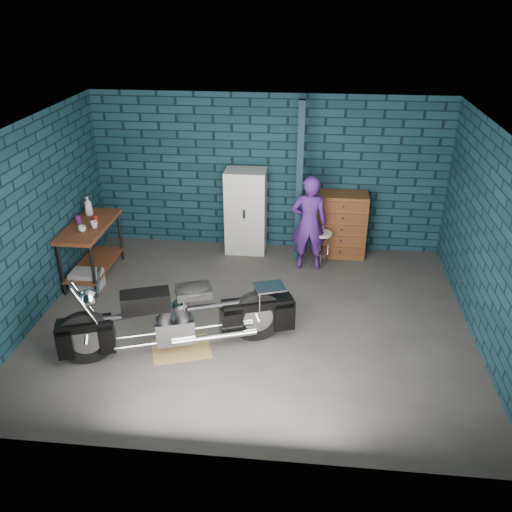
{
  "coord_description": "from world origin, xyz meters",
  "views": [
    {
      "loc": [
        0.73,
        -6.4,
        4.25
      ],
      "look_at": [
        0.02,
        0.3,
        0.86
      ],
      "focal_mm": 38.0,
      "sensor_mm": 36.0,
      "label": 1
    }
  ],
  "objects": [
    {
      "name": "ground",
      "position": [
        0.0,
        0.0,
        0.0
      ],
      "size": [
        6.0,
        6.0,
        0.0
      ],
      "primitive_type": "plane",
      "color": "#474442",
      "rests_on": "ground"
    },
    {
      "name": "bottle",
      "position": [
        -2.8,
        1.39,
        1.07
      ],
      "size": [
        0.15,
        0.15,
        0.32
      ],
      "primitive_type": "imported",
      "rotation": [
        0.0,
        0.0,
        -0.28
      ],
      "color": "gray",
      "rests_on": "workbench"
    },
    {
      "name": "room_walls",
      "position": [
        0.0,
        0.55,
        1.9
      ],
      "size": [
        6.02,
        5.01,
        2.71
      ],
      "color": "#102A37",
      "rests_on": "ground"
    },
    {
      "name": "shop_stool",
      "position": [
        0.96,
        1.78,
        0.3
      ],
      "size": [
        0.44,
        0.44,
        0.61
      ],
      "primitive_type": null,
      "rotation": [
        0.0,
        0.0,
        0.42
      ],
      "color": "beige",
      "rests_on": "ground"
    },
    {
      "name": "person",
      "position": [
        0.74,
        1.69,
        0.8
      ],
      "size": [
        0.6,
        0.42,
        1.59
      ],
      "primitive_type": "imported",
      "rotation": [
        0.0,
        0.0,
        3.2
      ],
      "color": "#471F75",
      "rests_on": "ground"
    },
    {
      "name": "mug_red",
      "position": [
        -2.6,
        1.13,
        0.96
      ],
      "size": [
        0.08,
        0.08,
        0.11
      ],
      "primitive_type": "cylinder",
      "rotation": [
        0.0,
        0.0,
        -0.03
      ],
      "color": "maroon",
      "rests_on": "workbench"
    },
    {
      "name": "cup_b",
      "position": [
        -2.54,
        0.91,
        0.96
      ],
      "size": [
        0.11,
        0.11,
        0.1
      ],
      "primitive_type": "imported",
      "rotation": [
        0.0,
        0.0,
        0.03
      ],
      "color": "beige",
      "rests_on": "workbench"
    },
    {
      "name": "tool_chest",
      "position": [
        1.29,
        2.23,
        0.56
      ],
      "size": [
        0.84,
        0.47,
        1.12
      ],
      "primitive_type": "cube",
      "color": "brown",
      "rests_on": "ground"
    },
    {
      "name": "motorcycle",
      "position": [
        -0.85,
        -0.78,
        0.56
      ],
      "size": [
        2.64,
        1.48,
        1.13
      ],
      "primitive_type": null,
      "rotation": [
        0.0,
        0.0,
        0.33
      ],
      "color": "black",
      "rests_on": "ground"
    },
    {
      "name": "workbench",
      "position": [
        -2.68,
        1.03,
        0.46
      ],
      "size": [
        0.6,
        1.4,
        0.91
      ],
      "primitive_type": "cube",
      "color": "brown",
      "rests_on": "ground"
    },
    {
      "name": "mug_purple",
      "position": [
        -2.85,
        1.06,
        0.97
      ],
      "size": [
        0.11,
        0.11,
        0.12
      ],
      "primitive_type": "cylinder",
      "rotation": [
        0.0,
        0.0,
        0.37
      ],
      "color": "#5C1967",
      "rests_on": "workbench"
    },
    {
      "name": "support_post",
      "position": [
        0.55,
        1.95,
        1.35
      ],
      "size": [
        0.1,
        0.1,
        2.7
      ],
      "primitive_type": "cube",
      "color": "#112537",
      "rests_on": "ground"
    },
    {
      "name": "storage_bin",
      "position": [
        -2.66,
        0.63,
        0.14
      ],
      "size": [
        0.46,
        0.33,
        0.29
      ],
      "primitive_type": "cube",
      "color": "gray",
      "rests_on": "ground"
    },
    {
      "name": "cup_a",
      "position": [
        -2.67,
        0.76,
        0.96
      ],
      "size": [
        0.13,
        0.13,
        0.09
      ],
      "primitive_type": "imported",
      "rotation": [
        0.0,
        0.0,
        -0.13
      ],
      "color": "beige",
      "rests_on": "workbench"
    },
    {
      "name": "locker",
      "position": [
        -0.36,
        2.23,
        0.74
      ],
      "size": [
        0.69,
        0.49,
        1.48
      ],
      "primitive_type": "cube",
      "color": "silver",
      "rests_on": "ground"
    },
    {
      "name": "drip_mat",
      "position": [
        -0.85,
        -0.78,
        0.0
      ],
      "size": [
        0.88,
        0.77,
        0.01
      ],
      "primitive_type": "cube",
      "rotation": [
        0.0,
        0.0,
        0.33
      ],
      "color": "brown",
      "rests_on": "ground"
    }
  ]
}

